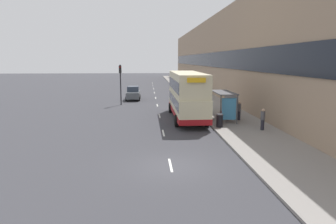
# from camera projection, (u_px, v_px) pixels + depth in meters

# --- Properties ---
(ground_plane) EXTENTS (220.00, 220.00, 0.00)m
(ground_plane) POSITION_uv_depth(u_px,v_px,m) (171.00, 166.00, 15.50)
(ground_plane) COLOR #38383D
(pavement) EXTENTS (5.00, 93.00, 0.14)m
(pavement) POSITION_uv_depth(u_px,v_px,m) (190.00, 90.00, 53.77)
(pavement) COLOR gray
(pavement) RESTS_ON ground_plane
(terrace_facade) EXTENTS (3.10, 93.00, 12.13)m
(terrace_facade) POSITION_uv_depth(u_px,v_px,m) (213.00, 56.00, 53.00)
(terrace_facade) COLOR #9E846B
(terrace_facade) RESTS_ON ground_plane
(lane_mark_0) EXTENTS (0.12, 2.00, 0.01)m
(lane_mark_0) POSITION_uv_depth(u_px,v_px,m) (170.00, 165.00, 15.64)
(lane_mark_0) COLOR silver
(lane_mark_0) RESTS_ON ground_plane
(lane_mark_1) EXTENTS (0.12, 2.00, 0.01)m
(lane_mark_1) POSITION_uv_depth(u_px,v_px,m) (163.00, 133.00, 22.51)
(lane_mark_1) COLOR silver
(lane_mark_1) RESTS_ON ground_plane
(lane_mark_2) EXTENTS (0.12, 2.00, 0.01)m
(lane_mark_2) POSITION_uv_depth(u_px,v_px,m) (160.00, 116.00, 29.39)
(lane_mark_2) COLOR silver
(lane_mark_2) RESTS_ON ground_plane
(lane_mark_3) EXTENTS (0.12, 2.00, 0.01)m
(lane_mark_3) POSITION_uv_depth(u_px,v_px,m) (157.00, 105.00, 36.26)
(lane_mark_3) COLOR silver
(lane_mark_3) RESTS_ON ground_plane
(lane_mark_4) EXTENTS (0.12, 2.00, 0.01)m
(lane_mark_4) POSITION_uv_depth(u_px,v_px,m) (156.00, 98.00, 43.13)
(lane_mark_4) COLOR silver
(lane_mark_4) RESTS_ON ground_plane
(lane_mark_5) EXTENTS (0.12, 2.00, 0.01)m
(lane_mark_5) POSITION_uv_depth(u_px,v_px,m) (154.00, 93.00, 50.00)
(lane_mark_5) COLOR silver
(lane_mark_5) RESTS_ON ground_plane
(lane_mark_6) EXTENTS (0.12, 2.00, 0.01)m
(lane_mark_6) POSITION_uv_depth(u_px,v_px,m) (154.00, 89.00, 56.88)
(lane_mark_6) COLOR silver
(lane_mark_6) RESTS_ON ground_plane
(lane_mark_7) EXTENTS (0.12, 2.00, 0.01)m
(lane_mark_7) POSITION_uv_depth(u_px,v_px,m) (153.00, 86.00, 63.75)
(lane_mark_7) COLOR silver
(lane_mark_7) RESTS_ON ground_plane
(lane_mark_8) EXTENTS (0.12, 2.00, 0.01)m
(lane_mark_8) POSITION_uv_depth(u_px,v_px,m) (152.00, 83.00, 70.62)
(lane_mark_8) COLOR silver
(lane_mark_8) RESTS_ON ground_plane
(bus_shelter) EXTENTS (1.60, 4.20, 2.48)m
(bus_shelter) POSITION_uv_depth(u_px,v_px,m) (226.00, 101.00, 26.43)
(bus_shelter) COLOR #4C4C51
(bus_shelter) RESTS_ON ground_plane
(double_decker_bus_near) EXTENTS (2.85, 10.34, 4.30)m
(double_decker_bus_near) POSITION_uv_depth(u_px,v_px,m) (187.00, 95.00, 27.48)
(double_decker_bus_near) COLOR beige
(double_decker_bus_near) RESTS_ON ground_plane
(car_0) EXTENTS (1.94, 4.13, 1.85)m
(car_0) POSITION_uv_depth(u_px,v_px,m) (133.00, 93.00, 41.11)
(car_0) COLOR #4C5156
(car_0) RESTS_ON ground_plane
(pedestrian_at_shelter) EXTENTS (0.33, 0.33, 1.67)m
(pedestrian_at_shelter) POSITION_uv_depth(u_px,v_px,m) (239.00, 111.00, 26.56)
(pedestrian_at_shelter) COLOR #23232D
(pedestrian_at_shelter) RESTS_ON ground_plane
(pedestrian_1) EXTENTS (0.33, 0.33, 1.65)m
(pedestrian_1) POSITION_uv_depth(u_px,v_px,m) (263.00, 119.00, 22.75)
(pedestrian_1) COLOR #23232D
(pedestrian_1) RESTS_ON ground_plane
(litter_bin) EXTENTS (0.55, 0.55, 1.05)m
(litter_bin) POSITION_uv_depth(u_px,v_px,m) (220.00, 120.00, 23.82)
(litter_bin) COLOR black
(litter_bin) RESTS_ON ground_plane
(traffic_light_far_kerb) EXTENTS (0.30, 0.32, 4.87)m
(traffic_light_far_kerb) POSITION_uv_depth(u_px,v_px,m) (120.00, 78.00, 36.03)
(traffic_light_far_kerb) COLOR black
(traffic_light_far_kerb) RESTS_ON ground_plane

